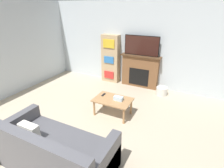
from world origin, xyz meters
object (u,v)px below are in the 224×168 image
at_px(fireplace, 140,71).
at_px(couch, 54,152).
at_px(tv, 141,46).
at_px(storage_basket, 162,91).
at_px(coffee_table, 113,101).
at_px(bookshelf, 111,59).

bearing_deg(fireplace, couch, -93.55).
height_order(tv, storage_basket, tv).
distance_m(fireplace, tv, 0.84).
bearing_deg(couch, coffee_table, 84.02).
distance_m(tv, storage_basket, 1.54).
relative_size(coffee_table, storage_basket, 2.73).
distance_m(fireplace, storage_basket, 0.99).
bearing_deg(storage_basket, coffee_table, -118.19).
distance_m(fireplace, couch, 3.81).
relative_size(bookshelf, storage_basket, 4.94).
bearing_deg(fireplace, tv, -90.00).
xyz_separation_m(tv, couch, (-0.24, -3.78, -1.08)).
height_order(couch, storage_basket, couch).
relative_size(fireplace, bookshelf, 0.79).
height_order(tv, bookshelf, tv).
height_order(fireplace, storage_basket, fireplace).
relative_size(tv, bookshelf, 0.67).
bearing_deg(coffee_table, fireplace, 88.72).
bearing_deg(storage_basket, bookshelf, 170.89).
bearing_deg(fireplace, bookshelf, -178.84).
xyz_separation_m(couch, storage_basket, (1.07, 3.47, -0.18)).
bearing_deg(bookshelf, storage_basket, -9.11).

